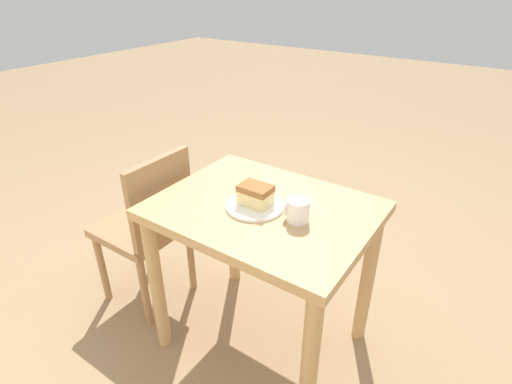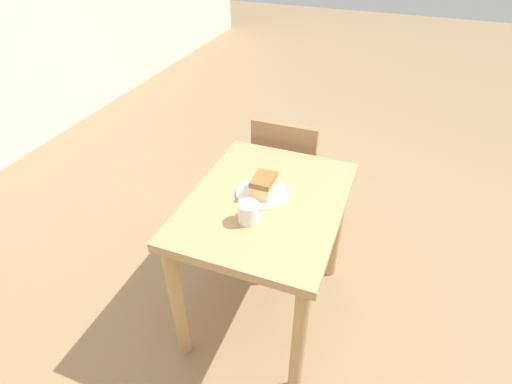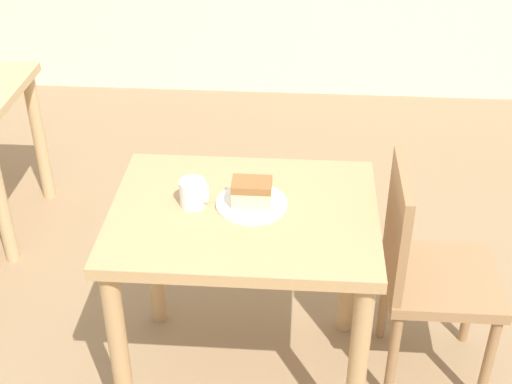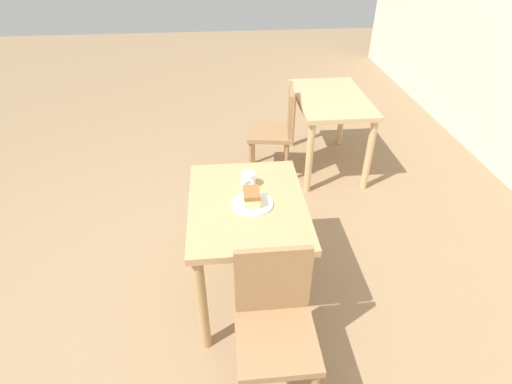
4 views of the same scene
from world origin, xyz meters
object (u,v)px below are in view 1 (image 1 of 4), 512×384
dining_table_near (263,234)px  coffee_mug (297,210)px  plate (255,206)px  chair_near_window (149,225)px  cake_slice (255,195)px

dining_table_near → coffee_mug: coffee_mug is taller
plate → dining_table_near: bearing=-129.3°
dining_table_near → coffee_mug: bearing=173.2°
chair_near_window → plate: (-0.58, -0.05, 0.28)m
chair_near_window → cake_slice: (-0.58, -0.06, 0.32)m
cake_slice → coffee_mug: cake_slice is taller
cake_slice → chair_near_window: bearing=5.6°
chair_near_window → plate: chair_near_window is taller
plate → coffee_mug: (-0.18, -0.01, 0.04)m
dining_table_near → cake_slice: cake_slice is taller
coffee_mug → cake_slice: bearing=1.3°
plate → cake_slice: size_ratio=1.83×
coffee_mug → chair_near_window: bearing=4.6°
plate → coffee_mug: size_ratio=2.51×
dining_table_near → coffee_mug: size_ratio=9.29×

